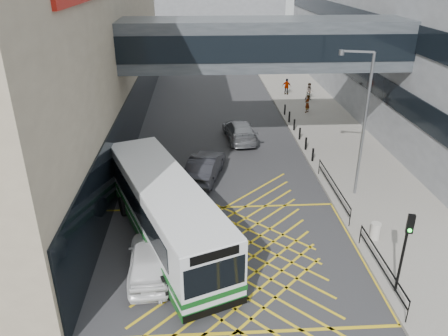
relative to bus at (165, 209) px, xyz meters
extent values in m
plane|color=#333335|center=(2.91, -1.55, -1.72)|extent=(120.00, 120.00, 0.00)
cube|color=black|center=(-3.05, 14.45, 0.28)|extent=(0.10, 41.50, 4.00)
cube|color=black|center=(14.87, 22.45, 2.28)|extent=(0.10, 43.50, 1.60)
cube|color=black|center=(14.87, 22.45, 6.28)|extent=(0.10, 43.50, 1.60)
cube|color=#393E43|center=(5.91, 10.45, 5.78)|extent=(20.00, 4.00, 3.00)
cube|color=black|center=(5.91, 8.43, 5.78)|extent=(19.50, 0.06, 1.60)
cube|color=black|center=(5.91, 12.47, 5.78)|extent=(19.50, 0.06, 1.60)
cube|color=gray|center=(11.91, 13.45, -1.64)|extent=(6.00, 54.00, 0.16)
cube|color=gold|center=(2.91, -1.55, -1.71)|extent=(12.00, 9.00, 0.01)
cube|color=silver|center=(0.04, -0.11, 0.03)|extent=(6.58, 11.47, 2.78)
cube|color=#0E4816|center=(0.04, -0.11, -1.18)|extent=(6.63, 11.53, 0.35)
cube|color=#0E4816|center=(0.04, -0.11, -0.63)|extent=(6.65, 11.53, 0.23)
cube|color=black|center=(-0.18, 0.46, 0.39)|extent=(6.11, 10.16, 1.08)
cube|color=black|center=(2.13, -5.35, 0.29)|extent=(2.23, 0.95, 1.24)
cube|color=black|center=(2.14, -5.37, 1.22)|extent=(1.74, 0.74, 0.36)
cube|color=silver|center=(0.04, -0.11, 1.43)|extent=(6.52, 11.37, 0.10)
cube|color=black|center=(2.14, -5.37, -1.20)|extent=(2.43, 1.05, 0.31)
cube|color=black|center=(-2.05, 5.15, -1.20)|extent=(2.43, 1.05, 0.31)
cylinder|color=black|center=(0.21, -4.03, -1.20)|extent=(0.65, 1.06, 1.03)
cylinder|color=black|center=(2.62, -3.07, -1.20)|extent=(0.65, 1.06, 1.03)
cylinder|color=black|center=(-2.38, 2.47, -1.20)|extent=(0.65, 1.06, 1.03)
cylinder|color=black|center=(0.03, 3.43, -1.20)|extent=(0.65, 1.06, 1.03)
imported|color=white|center=(-0.53, -2.48, -0.95)|extent=(2.28, 4.91, 1.52)
imported|color=black|center=(1.98, 6.62, -0.94)|extent=(3.12, 5.29, 1.55)
imported|color=gray|center=(4.71, 13.03, -0.94)|extent=(2.57, 5.15, 1.55)
cylinder|color=black|center=(9.40, -4.34, -0.02)|extent=(0.13, 0.13, 3.07)
cube|color=black|center=(9.35, -4.53, 1.69)|extent=(0.29, 0.23, 0.77)
sphere|color=#19E533|center=(9.32, -4.62, 1.47)|extent=(0.18, 0.18, 0.14)
cylinder|color=slate|center=(10.49, 3.86, 2.41)|extent=(0.19, 0.19, 7.93)
cube|color=slate|center=(9.73, 4.07, 6.37)|extent=(1.56, 0.51, 0.10)
cylinder|color=slate|center=(8.96, 4.27, 6.29)|extent=(0.34, 0.34, 0.25)
cylinder|color=#ADA89E|center=(9.92, -0.69, -1.14)|extent=(0.48, 0.48, 0.83)
cube|color=black|center=(9.06, -3.55, -0.61)|extent=(0.05, 5.00, 0.05)
cube|color=black|center=(9.06, -3.55, -1.01)|extent=(0.05, 5.00, 0.05)
cube|color=black|center=(9.06, 3.45, -0.61)|extent=(0.05, 6.00, 0.05)
cube|color=black|center=(9.06, 3.45, -1.01)|extent=(0.05, 6.00, 0.05)
cylinder|color=black|center=(9.06, -6.05, -1.06)|extent=(0.04, 0.04, 1.00)
cylinder|color=black|center=(9.06, -1.05, -1.06)|extent=(0.04, 0.04, 1.00)
cylinder|color=black|center=(9.06, 0.45, -1.06)|extent=(0.04, 0.04, 1.00)
cylinder|color=black|center=(9.06, 6.45, -1.06)|extent=(0.04, 0.04, 1.00)
cylinder|color=black|center=(9.16, 8.45, -1.11)|extent=(0.14, 0.14, 0.90)
cylinder|color=black|center=(9.16, 10.45, -1.11)|extent=(0.14, 0.14, 0.90)
cylinder|color=black|center=(9.16, 12.45, -1.11)|extent=(0.14, 0.14, 0.90)
cylinder|color=black|center=(9.16, 14.45, -1.11)|extent=(0.14, 0.14, 0.90)
cylinder|color=black|center=(9.16, 16.45, -1.11)|extent=(0.14, 0.14, 0.90)
cylinder|color=black|center=(9.16, 18.45, -1.11)|extent=(0.14, 0.14, 0.90)
imported|color=gray|center=(11.24, 18.97, -0.78)|extent=(0.75, 0.75, 1.56)
imported|color=gray|center=(12.36, 22.92, -0.75)|extent=(0.82, 0.51, 1.61)
imported|color=gray|center=(10.54, 24.91, -0.76)|extent=(1.05, 0.82, 1.60)
camera|label=1|loc=(1.73, -17.71, 10.28)|focal=35.00mm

